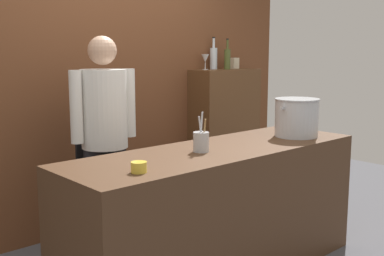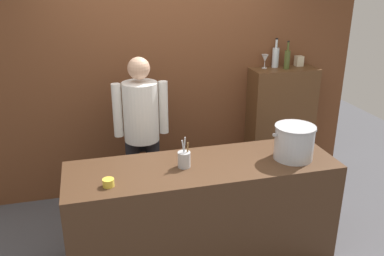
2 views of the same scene
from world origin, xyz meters
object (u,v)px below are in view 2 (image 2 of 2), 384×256
at_px(stockpot_large, 294,142).
at_px(utensil_crock, 184,159).
at_px(wine_bottle_olive, 287,59).
at_px(wine_bottle_clear, 276,57).
at_px(chef, 141,128).
at_px(wine_glass_tall, 265,59).
at_px(spice_tin_cream, 299,61).
at_px(butter_jar, 108,183).

xyz_separation_m(stockpot_large, utensil_crock, (-0.94, 0.07, -0.08)).
distance_m(stockpot_large, wine_bottle_olive, 1.43).
bearing_deg(wine_bottle_clear, chef, -163.41).
distance_m(wine_bottle_clear, wine_glass_tall, 0.14).
xyz_separation_m(stockpot_large, wine_glass_tall, (0.31, 1.34, 0.43)).
height_order(stockpot_large, wine_bottle_olive, wine_bottle_olive).
xyz_separation_m(stockpot_large, spice_tin_cream, (0.74, 1.35, 0.38)).
distance_m(chef, spice_tin_cream, 2.02).
bearing_deg(utensil_crock, wine_glass_tall, 45.47).
relative_size(wine_bottle_clear, wine_bottle_olive, 1.05).
bearing_deg(stockpot_large, utensil_crock, 175.49).
height_order(wine_bottle_olive, wine_glass_tall, wine_bottle_olive).
bearing_deg(wine_bottle_olive, butter_jar, -147.31).
relative_size(chef, wine_glass_tall, 10.62).
distance_m(stockpot_large, spice_tin_cream, 1.59).
distance_m(chef, wine_glass_tall, 1.63).
xyz_separation_m(wine_bottle_olive, wine_glass_tall, (-0.23, 0.09, -0.00)).
relative_size(butter_jar, spice_tin_cream, 0.76).
relative_size(wine_glass_tall, spice_tin_cream, 1.36).
relative_size(stockpot_large, wine_bottle_clear, 1.23).
xyz_separation_m(utensil_crock, butter_jar, (-0.62, -0.17, -0.04)).
xyz_separation_m(chef, spice_tin_cream, (1.91, 0.47, 0.46)).
distance_m(utensil_crock, butter_jar, 0.64).
distance_m(utensil_crock, spice_tin_cream, 2.16).
distance_m(chef, wine_bottle_clear, 1.77).
relative_size(utensil_crock, wine_glass_tall, 1.68).
relative_size(chef, spice_tin_cream, 14.41).
bearing_deg(stockpot_large, butter_jar, -176.63).
bearing_deg(spice_tin_cream, wine_bottle_clear, 178.30).
bearing_deg(wine_bottle_clear, butter_jar, -144.06).
distance_m(wine_bottle_clear, spice_tin_cream, 0.30).
relative_size(stockpot_large, butter_jar, 4.57).
height_order(chef, stockpot_large, chef).
height_order(butter_jar, spice_tin_cream, spice_tin_cream).
height_order(butter_jar, wine_bottle_clear, wine_bottle_clear).
bearing_deg(spice_tin_cream, utensil_crock, -142.72).
relative_size(stockpot_large, wine_bottle_olive, 1.29).
distance_m(wine_bottle_olive, spice_tin_cream, 0.24).
bearing_deg(utensil_crock, spice_tin_cream, 37.28).
bearing_deg(spice_tin_cream, chef, -166.10).
height_order(stockpot_large, spice_tin_cream, spice_tin_cream).
relative_size(wine_bottle_olive, wine_glass_tall, 1.99).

